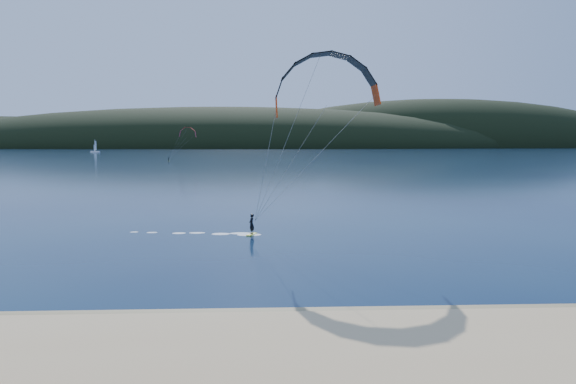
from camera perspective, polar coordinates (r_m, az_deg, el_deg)
The scene contains 6 objects.
ground at distance 19.70m, azimuth -2.11°, elevation -17.44°, with size 1800.00×1800.00×0.00m, color #071637.
wet_sand at distance 23.90m, azimuth -2.20°, elevation -13.16°, with size 220.00×2.50×0.10m.
headland at distance 763.49m, azimuth -2.52°, elevation 4.71°, with size 1200.00×310.00×140.00m.
kitesurfer_near at distance 39.71m, azimuth 3.60°, elevation 8.61°, with size 20.27×7.67×12.76m.
kitesurfer_far at distance 216.21m, azimuth -10.61°, elevation 5.87°, with size 12.40×7.63×13.88m.
sailboat at distance 434.21m, azimuth -19.74°, elevation 4.07°, with size 7.38×4.58×10.26m.
Camera 1 is at (-0.12, -18.17, 7.61)m, focal length 33.58 mm.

